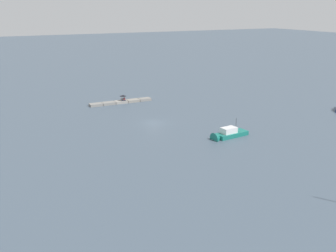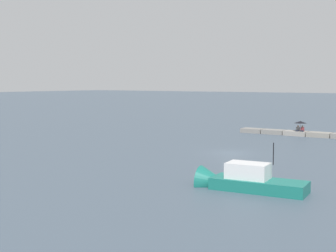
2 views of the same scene
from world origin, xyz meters
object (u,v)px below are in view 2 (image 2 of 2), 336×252
at_px(person_seated_maroon_left, 302,129).
at_px(umbrella_open_black, 300,122).
at_px(person_seated_grey_right, 298,129).
at_px(motorboat_teal_far, 241,183).

distance_m(person_seated_maroon_left, umbrella_open_black, 0.93).
distance_m(person_seated_grey_right, umbrella_open_black, 0.92).
bearing_deg(motorboat_teal_far, umbrella_open_black, 6.25).
height_order(person_seated_grey_right, umbrella_open_black, umbrella_open_black).
bearing_deg(umbrella_open_black, motorboat_teal_far, 102.42).
bearing_deg(umbrella_open_black, person_seated_maroon_left, 160.37).
xyz_separation_m(umbrella_open_black, motorboat_teal_far, (-6.78, 30.76, -1.29)).
xyz_separation_m(person_seated_grey_right, umbrella_open_black, (-0.27, -0.10, 0.88)).
bearing_deg(umbrella_open_black, person_seated_grey_right, 20.51).
height_order(person_seated_maroon_left, motorboat_teal_far, motorboat_teal_far).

